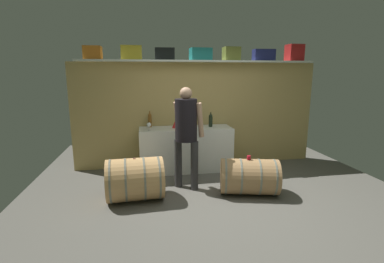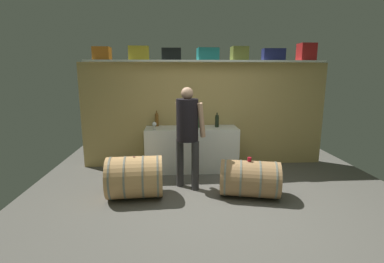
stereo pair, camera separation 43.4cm
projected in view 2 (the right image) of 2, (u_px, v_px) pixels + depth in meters
ground_plane at (215, 194)px, 4.53m from camera, size 6.20×7.27×0.02m
back_wall_panel at (205, 115)px, 5.80m from camera, size 5.00×0.10×2.12m
high_shelf_board at (206, 61)px, 5.44m from camera, size 4.60×0.40×0.03m
toolcase_orange at (102, 54)px, 5.29m from camera, size 0.31×0.28×0.24m
toolcase_yellow at (139, 53)px, 5.33m from camera, size 0.39×0.22×0.26m
toolcase_black at (172, 54)px, 5.37m from camera, size 0.37×0.26×0.22m
toolcase_teal at (208, 54)px, 5.42m from camera, size 0.42×0.31×0.23m
toolcase_olive at (239, 54)px, 5.45m from camera, size 0.32×0.27×0.26m
toolcase_navy at (273, 55)px, 5.50m from camera, size 0.43×0.24×0.23m
toolcase_red at (306, 52)px, 5.53m from camera, size 0.31×0.28×0.33m
work_cabinet at (192, 149)px, 5.57m from camera, size 1.80×0.58×0.86m
wine_bottle_dark at (217, 120)px, 5.52m from camera, size 0.08×0.08×0.29m
wine_bottle_amber at (157, 119)px, 5.62m from camera, size 0.07×0.07×0.31m
wine_bottle_green at (199, 120)px, 5.50m from camera, size 0.08×0.08×0.34m
wine_glass at (154, 124)px, 5.27m from camera, size 0.08×0.08×0.15m
red_funnel at (181, 124)px, 5.48m from camera, size 0.11×0.11×0.12m
wine_barrel_near at (250, 179)px, 4.38m from camera, size 1.01×0.76×0.58m
wine_barrel_far at (135, 177)px, 4.33m from camera, size 0.88×0.70×0.66m
tasting_cup at (249, 159)px, 4.31m from camera, size 0.06×0.06×0.06m
winemaker_pouring at (188, 127)px, 4.56m from camera, size 0.52×0.50×1.69m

